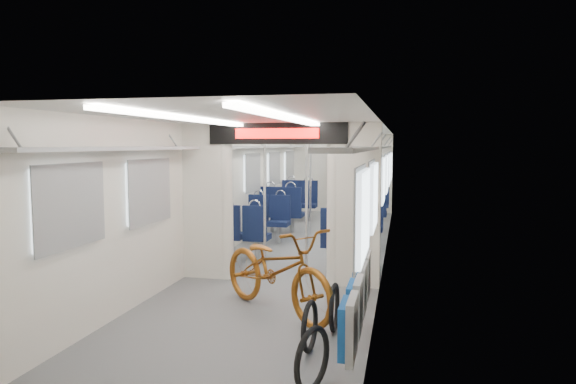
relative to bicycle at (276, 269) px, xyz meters
The scene contains 14 objects.
carriage 3.29m from the bicycle, 95.57° to the left, with size 12.00×12.02×2.31m.
bicycle is the anchor object (origin of this frame).
flip_bench 1.51m from the bicycle, 45.96° to the right, with size 0.12×2.08×0.48m.
bike_hoop_a 2.00m from the bicycle, 67.67° to the right, with size 0.54×0.54×0.05m, color black.
bike_hoop_b 1.24m from the bicycle, 60.64° to the right, with size 0.51×0.51×0.05m, color black.
bike_hoop_c 0.92m from the bicycle, 31.32° to the right, with size 0.53×0.53×0.05m, color black.
seat_bay_near_left 3.69m from the bicycle, 109.64° to the left, with size 0.89×1.97×1.07m.
seat_bay_near_right 3.31m from the bicycle, 79.03° to the left, with size 0.91×2.09×1.10m.
seat_bay_far_left 6.63m from the bicycle, 100.78° to the left, with size 0.96×2.31×1.17m.
seat_bay_far_right 7.06m from the bicycle, 84.88° to the left, with size 0.93×2.18×1.13m.
stanchion_near_left 2.21m from the bicycle, 108.84° to the left, with size 0.04×0.04×2.30m, color silver.
stanchion_near_right 1.82m from the bicycle, 88.57° to the left, with size 0.04×0.04×2.30m, color silver.
stanchion_far_left 5.45m from the bicycle, 95.86° to the left, with size 0.05×0.05×2.30m, color silver.
stanchion_far_right 5.12m from the bicycle, 88.74° to the left, with size 0.05×0.05×2.30m, color silver.
Camera 1 is at (1.73, -9.15, 1.99)m, focal length 32.00 mm.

